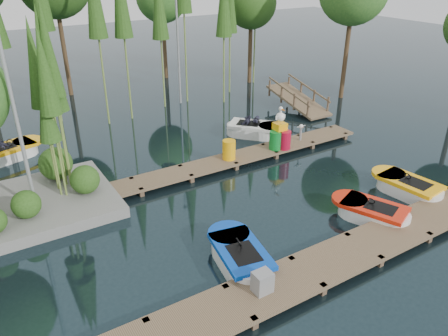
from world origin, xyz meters
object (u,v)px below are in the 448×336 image
boat_blue (240,257)px  boat_red (372,213)px  boat_yellow_far (10,152)px  drum_cluster (280,136)px  utility_cabinet (262,282)px  yellow_barrel (229,150)px

boat_blue → boat_red: (4.94, -0.34, -0.01)m
boat_blue → boat_yellow_far: size_ratio=0.97×
boat_yellow_far → drum_cluster: bearing=-26.7°
boat_red → drum_cluster: size_ratio=1.55×
utility_cabinet → drum_cluster: bearing=49.0°
boat_red → utility_cabinet: utility_cabinet is taller
boat_blue → yellow_barrel: (3.13, 5.53, 0.44)m
boat_red → yellow_barrel: size_ratio=3.54×
boat_blue → drum_cluster: bearing=53.7°
boat_blue → drum_cluster: (5.63, 5.38, 0.57)m
drum_cluster → yellow_barrel: bearing=176.6°
utility_cabinet → yellow_barrel: size_ratio=0.70×
boat_red → boat_yellow_far: (-9.35, 11.33, 0.04)m
boat_blue → boat_yellow_far: (-4.42, 10.99, 0.02)m
boat_red → boat_yellow_far: boat_yellow_far is taller
boat_red → yellow_barrel: (-1.81, 5.87, 0.45)m
boat_blue → yellow_barrel: yellow_barrel is taller
utility_cabinet → drum_cluster: size_ratio=0.31×
boat_blue → utility_cabinet: (-0.31, -1.47, 0.32)m
boat_blue → drum_cluster: size_ratio=1.57×
boat_yellow_far → utility_cabinet: size_ratio=5.25×
yellow_barrel → boat_yellow_far: bearing=144.1°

